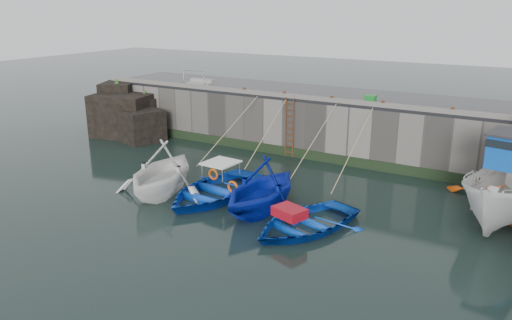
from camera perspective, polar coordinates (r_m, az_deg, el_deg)
The scene contains 23 objects.
ground at distance 18.08m, azimuth -4.78°, elevation -8.45°, with size 120.00×120.00×0.00m, color black.
quay_back at distance 28.17m, azimuth 9.85°, elevation 4.05°, with size 30.00×5.00×3.00m, color slate.
road_back at distance 27.86m, azimuth 10.02°, elevation 7.21°, with size 30.00×5.00×0.16m, color black.
kerb_back at distance 25.67m, azimuth 8.17°, elevation 6.86°, with size 30.00×0.30×0.20m, color slate.
algae_back at distance 26.20m, azimuth 7.74°, elevation 0.31°, with size 30.00×0.08×0.50m, color black.
rock_outcrop at distance 32.32m, azimuth -14.49°, elevation 5.02°, with size 5.85×4.24×3.41m.
ladder at distance 26.60m, azimuth 3.84°, elevation 3.69°, with size 0.51×0.08×3.20m.
boat_near_white at distance 22.19m, azimuth -10.63°, elevation -3.69°, with size 4.28×4.96×2.61m, color white.
boat_near_white_rope at distance 26.03m, azimuth -3.31°, elevation -0.25°, with size 0.04×5.85×3.10m, color tan, non-canonical shape.
boat_near_blue at distance 21.47m, azimuth -4.80°, elevation -4.16°, with size 3.82×5.34×1.11m, color #0C3FC0.
boat_near_blue_rope at distance 25.26m, azimuth 1.35°, elevation -0.78°, with size 0.04×5.17×3.10m, color tan, non-canonical shape.
boat_near_blacktrim at distance 20.02m, azimuth 0.61°, elevation -5.75°, with size 4.07×4.71×2.48m, color #0C22B4.
boat_near_blacktrim_rope at distance 24.09m, azimuth 6.36°, elevation -1.79°, with size 0.04×5.41×3.10m, color tan, non-canonical shape.
boat_near_navy at distance 18.58m, azimuth 5.58°, elevation -7.73°, with size 3.35×4.70×0.97m, color #0C45BF.
boat_near_navy_rope at distance 23.07m, azimuth 11.03°, elevation -2.89°, with size 0.04×5.99×3.10m, color tan, non-canonical shape.
boat_far_white at distance 21.08m, azimuth 26.94°, elevation -3.33°, with size 3.68×7.04×5.59m.
fish_crate at distance 26.21m, azimuth 12.96°, elevation 6.92°, with size 0.53×0.39×0.30m, color #177F27.
railing at distance 30.86m, azimuth -6.37°, elevation 8.87°, with size 1.60×1.05×1.00m.
bollard_a at distance 27.98m, azimuth -1.34°, elevation 7.97°, with size 0.18×0.18×0.28m, color #3F1E0F.
bollard_b at distance 26.77m, azimuth 3.27°, elevation 7.52°, with size 0.18×0.18×0.28m, color #3F1E0F.
bollard_c at distance 25.68m, azimuth 8.68°, elevation 6.93°, with size 0.18×0.18×0.28m, color #3F1E0F.
bollard_d at distance 24.86m, azimuth 14.27°, elevation 6.26°, with size 0.18×0.18×0.28m, color #3F1E0F.
bollard_e at distance 24.20m, azimuth 21.56°, elevation 5.29°, with size 0.18×0.18×0.28m, color #3F1E0F.
Camera 1 is at (9.46, -13.26, 7.84)m, focal length 35.00 mm.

